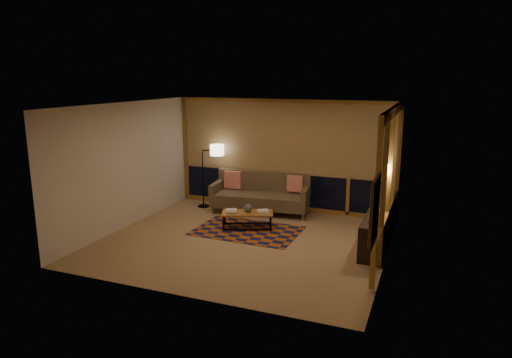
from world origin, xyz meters
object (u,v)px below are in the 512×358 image
(coffee_table, at_px, (247,220))
(floor_lamp, at_px, (203,176))
(sofa, at_px, (261,193))
(bookshelf, at_px, (378,225))

(coffee_table, bearing_deg, floor_lamp, 124.50)
(sofa, distance_m, bookshelf, 3.04)
(coffee_table, relative_size, bookshelf, 0.41)
(sofa, height_order, floor_lamp, floor_lamp)
(sofa, xyz_separation_m, bookshelf, (2.89, -0.96, -0.14))
(bookshelf, bearing_deg, sofa, 161.63)
(bookshelf, bearing_deg, coffee_table, -174.54)
(sofa, xyz_separation_m, coffee_table, (0.16, -1.22, -0.29))
(sofa, distance_m, coffee_table, 1.26)
(floor_lamp, relative_size, bookshelf, 0.60)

